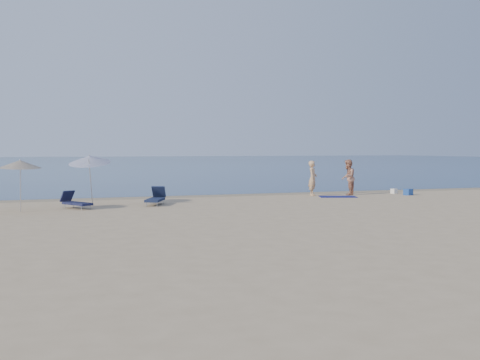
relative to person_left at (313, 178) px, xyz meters
name	(u,v)px	position (x,y,z in m)	size (l,w,h in m)	color
sea	(99,162)	(-1.92, 82.33, -0.93)	(240.00, 160.00, 0.01)	#0C274B
wet_sand_strip	(267,194)	(-1.92, 1.73, -0.93)	(240.00, 1.60, 0.00)	#847254
person_left	(313,178)	(0.00, 0.00, 0.00)	(0.68, 0.45, 1.86)	tan
person_right	(348,177)	(1.99, -0.24, 0.03)	(0.93, 0.73, 1.92)	#B0755D
beach_towel	(338,197)	(0.84, -1.22, -0.91)	(1.86, 1.04, 0.03)	#101350
white_bag	(394,191)	(4.98, -0.12, -0.80)	(0.31, 0.27, 0.27)	silver
blue_cooler	(408,192)	(5.03, -1.37, -0.76)	(0.47, 0.34, 0.34)	#1C4398
umbrella_near	(90,159)	(-11.71, -1.66, 1.10)	(2.43, 2.45, 2.42)	silver
umbrella_far	(20,164)	(-14.56, -3.47, 0.96)	(1.89, 1.90, 2.14)	silver
lounger_left	(76,202)	(-12.41, -2.87, -0.66)	(1.29, 1.70, 0.73)	#16193C
lounger_right	(156,198)	(-8.92, -2.34, -0.64)	(1.28, 1.90, 0.80)	#161F3E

